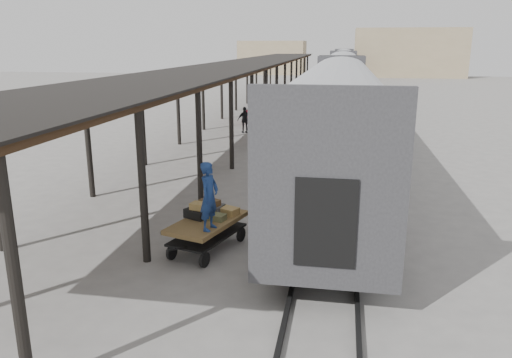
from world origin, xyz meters
The scene contains 11 objects.
ground centered at (0.00, 0.00, 0.00)m, with size 160.00×160.00×0.00m, color slate.
train centered at (3.19, 33.79, 2.69)m, with size 3.45×76.01×4.01m.
canopy centered at (-3.40, 24.00, 4.00)m, with size 4.90×64.30×4.15m.
rails centered at (3.20, 34.00, 0.06)m, with size 1.54×150.00×0.12m.
building_far centered at (14.00, 78.00, 4.00)m, with size 18.00×10.00×8.00m, color tan.
building_left centered at (-10.00, 82.00, 3.00)m, with size 12.00×8.00×6.00m, color tan.
baggage_cart centered at (0.00, -1.04, 0.65)m, with size 1.90×2.66×0.86m.
suitcase_stack centered at (-0.04, -0.67, 1.02)m, with size 1.46×1.11×0.42m.
luggage_tug centered at (-2.68, 21.54, 0.59)m, with size 1.02×1.53×1.28m.
porter centered at (0.25, -1.69, 1.73)m, with size 0.64×0.42×1.75m, color navy.
pedestrian centered at (-2.57, 17.27, 0.82)m, with size 0.96×0.40×1.63m, color black.
Camera 1 is at (3.44, -13.16, 5.38)m, focal length 35.00 mm.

